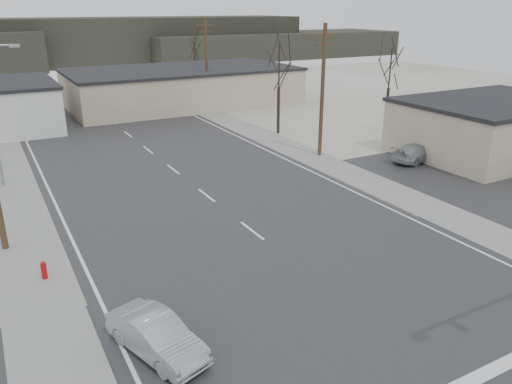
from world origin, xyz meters
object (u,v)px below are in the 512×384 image
at_px(fire_hydrant, 44,270).
at_px(car_parked_silver, 418,153).
at_px(sedan_crossing, 156,336).
at_px(car_far_a, 93,97).
at_px(car_far_b, 83,102).

distance_m(fire_hydrant, car_parked_silver, 27.70).
height_order(fire_hydrant, sedan_crossing, sedan_crossing).
relative_size(fire_hydrant, car_far_a, 0.19).
relative_size(car_far_b, car_parked_silver, 0.84).
distance_m(sedan_crossing, car_far_a, 50.09).
relative_size(car_far_a, car_far_b, 1.18).
bearing_deg(car_parked_silver, car_far_b, 21.12).
height_order(car_far_b, car_parked_silver, car_parked_silver).
height_order(car_far_a, car_parked_silver, car_far_a).
xyz_separation_m(sedan_crossing, car_far_a, (8.19, 49.41, -0.01)).
bearing_deg(fire_hydrant, car_parked_silver, 10.40).
height_order(fire_hydrant, car_far_a, car_far_a).
xyz_separation_m(fire_hydrant, sedan_crossing, (2.70, -7.11, 0.27)).
bearing_deg(sedan_crossing, car_far_b, 63.77).
distance_m(car_far_a, car_far_b, 3.59).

